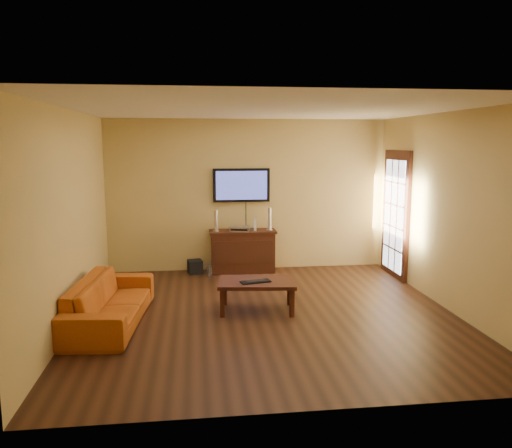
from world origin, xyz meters
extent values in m
plane|color=black|center=(0.00, 0.00, 0.00)|extent=(5.00, 5.00, 0.00)
plane|color=tan|center=(0.00, 2.50, 1.35)|extent=(5.00, 0.00, 5.00)
plane|color=tan|center=(-2.50, 0.00, 1.35)|extent=(0.00, 5.00, 5.00)
plane|color=tan|center=(2.50, 0.00, 1.35)|extent=(0.00, 5.00, 5.00)
plane|color=white|center=(0.00, 0.00, 2.70)|extent=(5.00, 5.00, 0.00)
cube|color=black|center=(2.46, 1.70, 1.05)|extent=(0.06, 1.02, 2.22)
cube|color=white|center=(2.42, 1.70, 1.05)|extent=(0.01, 0.79, 1.89)
cube|color=black|center=(-0.12, 2.27, 0.35)|extent=(1.11, 0.42, 0.71)
cube|color=black|center=(-0.12, 2.06, 0.39)|extent=(1.02, 0.02, 0.42)
cube|color=black|center=(-0.12, 2.27, 0.73)|extent=(1.18, 0.45, 0.04)
cube|color=black|center=(-0.12, 2.46, 1.54)|extent=(1.01, 0.07, 0.60)
cube|color=#383F93|center=(-0.12, 2.42, 1.54)|extent=(0.91, 0.01, 0.51)
cube|color=black|center=(-0.13, 0.14, 0.40)|extent=(1.11, 0.74, 0.05)
cube|color=black|center=(-0.61, -0.05, 0.19)|extent=(0.06, 0.06, 0.37)
cube|color=black|center=(0.30, -0.16, 0.19)|extent=(0.06, 0.06, 0.37)
cube|color=black|center=(-0.55, 0.45, 0.19)|extent=(0.06, 0.06, 0.37)
cube|color=black|center=(0.36, 0.34, 0.19)|extent=(0.06, 0.06, 0.37)
imported|color=#AF4F13|center=(-2.04, -0.10, 0.38)|extent=(0.74, 2.01, 0.77)
cylinder|color=silver|center=(-0.59, 2.23, 0.76)|extent=(0.10, 0.10, 0.02)
cylinder|color=silver|center=(-0.59, 2.23, 0.94)|extent=(0.06, 0.06, 0.36)
cylinder|color=silver|center=(0.36, 2.26, 0.76)|extent=(0.11, 0.11, 0.02)
cylinder|color=silver|center=(0.36, 2.26, 0.96)|extent=(0.06, 0.06, 0.39)
cube|color=silver|center=(-0.16, 2.23, 0.79)|extent=(0.40, 0.34, 0.08)
cube|color=white|center=(0.11, 2.27, 0.86)|extent=(0.07, 0.16, 0.22)
cube|color=black|center=(-0.97, 2.26, 0.12)|extent=(0.28, 0.28, 0.24)
cylinder|color=white|center=(-0.73, 1.97, 0.10)|extent=(0.08, 0.08, 0.20)
sphere|color=white|center=(-0.73, 1.97, 0.20)|extent=(0.04, 0.04, 0.04)
cube|color=black|center=(-0.16, 0.07, 0.43)|extent=(0.43, 0.24, 0.02)
cube|color=black|center=(-0.16, 0.07, 0.45)|extent=(0.28, 0.16, 0.01)
camera|label=1|loc=(-0.94, -6.38, 2.27)|focal=35.00mm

